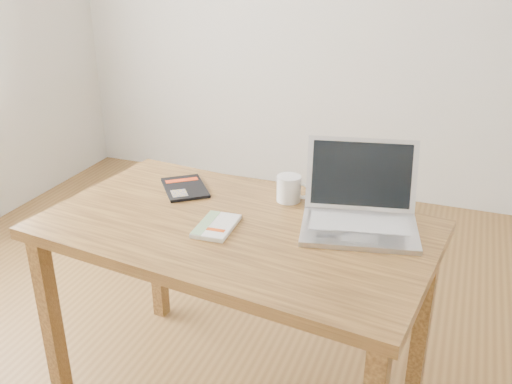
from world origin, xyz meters
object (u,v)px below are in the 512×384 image
(desk, at_px, (236,248))
(black_guidebook, at_px, (185,188))
(laptop, at_px, (360,209))
(white_guidebook, at_px, (216,226))
(coffee_mug, at_px, (290,188))

(desk, bearing_deg, black_guidebook, 152.11)
(desk, distance_m, black_guidebook, 0.37)
(desk, height_order, laptop, laptop)
(white_guidebook, distance_m, black_guidebook, 0.35)
(laptop, distance_m, coffee_mug, 0.29)
(desk, xyz_separation_m, coffee_mug, (0.11, 0.24, 0.14))
(black_guidebook, bearing_deg, laptop, -43.03)
(black_guidebook, bearing_deg, coffee_mug, -32.66)
(black_guidebook, xyz_separation_m, laptop, (0.67, -0.06, 0.05))
(black_guidebook, bearing_deg, white_guidebook, -84.18)
(desk, distance_m, white_guidebook, 0.12)
(white_guidebook, bearing_deg, black_guidebook, 131.09)
(desk, distance_m, laptop, 0.43)
(white_guidebook, relative_size, black_guidebook, 0.72)
(black_guidebook, relative_size, laptop, 0.61)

